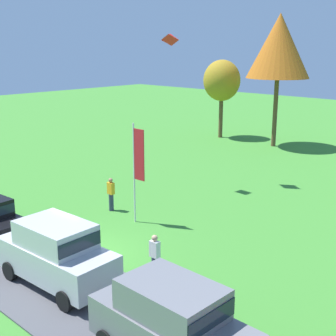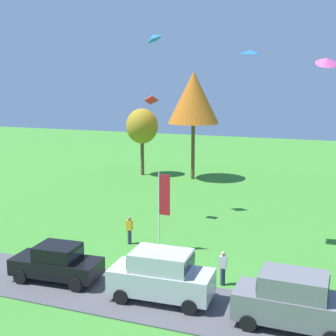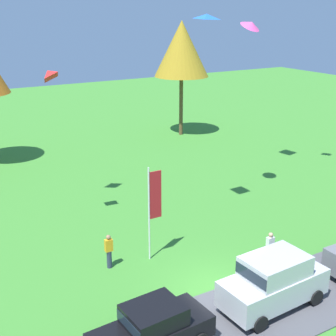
{
  "view_description": "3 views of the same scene",
  "coord_description": "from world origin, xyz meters",
  "px_view_note": "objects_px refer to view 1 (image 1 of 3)",
  "views": [
    {
      "loc": [
        14.27,
        -10.29,
        8.17
      ],
      "look_at": [
        0.34,
        4.56,
        2.8
      ],
      "focal_mm": 50.0,
      "sensor_mm": 36.0,
      "label": 1
    },
    {
      "loc": [
        8.56,
        -20.3,
        9.81
      ],
      "look_at": [
        -0.58,
        3.75,
        4.94
      ],
      "focal_mm": 50.0,
      "sensor_mm": 36.0,
      "label": 2
    },
    {
      "loc": [
        -10.65,
        -14.15,
        11.72
      ],
      "look_at": [
        1.22,
        6.24,
        3.63
      ],
      "focal_mm": 50.0,
      "sensor_mm": 36.0,
      "label": 3
    }
  ],
  "objects_px": {
    "car_suv_by_flagpole": "(56,251)",
    "tree_right_of_center": "(222,81)",
    "person_watching_sky": "(155,257)",
    "tree_lone_near": "(279,46)",
    "car_suv_far_end": "(172,321)",
    "flag_banner": "(137,161)",
    "kite_diamond_over_trees": "(171,38)",
    "person_on_lawn": "(111,194)"
  },
  "relations": [
    {
      "from": "car_suv_far_end",
      "to": "kite_diamond_over_trees",
      "type": "bearing_deg",
      "value": 132.97
    },
    {
      "from": "car_suv_by_flagpole",
      "to": "tree_right_of_center",
      "type": "bearing_deg",
      "value": 115.57
    },
    {
      "from": "tree_lone_near",
      "to": "car_suv_by_flagpole",
      "type": "bearing_deg",
      "value": -75.23
    },
    {
      "from": "person_on_lawn",
      "to": "kite_diamond_over_trees",
      "type": "xyz_separation_m",
      "value": [
        -0.73,
        5.22,
        7.68
      ]
    },
    {
      "from": "person_on_lawn",
      "to": "person_watching_sky",
      "type": "distance_m",
      "value": 7.63
    },
    {
      "from": "car_suv_by_flagpole",
      "to": "person_on_lawn",
      "type": "bearing_deg",
      "value": 126.02
    },
    {
      "from": "car_suv_far_end",
      "to": "kite_diamond_over_trees",
      "type": "xyz_separation_m",
      "value": [
        -11.03,
        11.84,
        7.26
      ]
    },
    {
      "from": "tree_lone_near",
      "to": "kite_diamond_over_trees",
      "type": "bearing_deg",
      "value": -84.01
    },
    {
      "from": "car_suv_far_end",
      "to": "person_watching_sky",
      "type": "relative_size",
      "value": 2.71
    },
    {
      "from": "car_suv_far_end",
      "to": "tree_lone_near",
      "type": "xyz_separation_m",
      "value": [
        -12.52,
        26.07,
        6.78
      ]
    },
    {
      "from": "person_watching_sky",
      "to": "tree_right_of_center",
      "type": "relative_size",
      "value": 0.25
    },
    {
      "from": "car_suv_far_end",
      "to": "flag_banner",
      "type": "height_order",
      "value": "flag_banner"
    },
    {
      "from": "tree_right_of_center",
      "to": "person_watching_sky",
      "type": "bearing_deg",
      "value": -57.94
    },
    {
      "from": "car_suv_by_flagpole",
      "to": "person_watching_sky",
      "type": "bearing_deg",
      "value": 50.39
    },
    {
      "from": "person_on_lawn",
      "to": "person_watching_sky",
      "type": "relative_size",
      "value": 1.0
    },
    {
      "from": "person_watching_sky",
      "to": "flag_banner",
      "type": "xyz_separation_m",
      "value": [
        -4.45,
        3.39,
        2.13
      ]
    },
    {
      "from": "tree_lone_near",
      "to": "tree_right_of_center",
      "type": "bearing_deg",
      "value": 179.71
    },
    {
      "from": "tree_lone_near",
      "to": "kite_diamond_over_trees",
      "type": "distance_m",
      "value": 14.31
    },
    {
      "from": "person_watching_sky",
      "to": "tree_lone_near",
      "type": "relative_size",
      "value": 0.16
    },
    {
      "from": "person_watching_sky",
      "to": "tree_right_of_center",
      "type": "height_order",
      "value": "tree_right_of_center"
    },
    {
      "from": "person_watching_sky",
      "to": "tree_lone_near",
      "type": "bearing_deg",
      "value": 111.18
    },
    {
      "from": "car_suv_by_flagpole",
      "to": "kite_diamond_over_trees",
      "type": "bearing_deg",
      "value": 114.72
    },
    {
      "from": "person_on_lawn",
      "to": "kite_diamond_over_trees",
      "type": "distance_m",
      "value": 9.32
    },
    {
      "from": "car_suv_far_end",
      "to": "flag_banner",
      "type": "xyz_separation_m",
      "value": [
        -8.03,
        6.38,
        1.72
      ]
    },
    {
      "from": "car_suv_by_flagpole",
      "to": "car_suv_far_end",
      "type": "bearing_deg",
      "value": -3.7
    },
    {
      "from": "car_suv_by_flagpole",
      "to": "kite_diamond_over_trees",
      "type": "height_order",
      "value": "kite_diamond_over_trees"
    },
    {
      "from": "tree_lone_near",
      "to": "flag_banner",
      "type": "xyz_separation_m",
      "value": [
        4.49,
        -19.69,
        -5.06
      ]
    },
    {
      "from": "car_suv_by_flagpole",
      "to": "kite_diamond_over_trees",
      "type": "relative_size",
      "value": 5.94
    },
    {
      "from": "flag_banner",
      "to": "person_on_lawn",
      "type": "bearing_deg",
      "value": 173.74
    },
    {
      "from": "car_suv_by_flagpole",
      "to": "flag_banner",
      "type": "relative_size",
      "value": 0.99
    },
    {
      "from": "car_suv_far_end",
      "to": "person_watching_sky",
      "type": "xyz_separation_m",
      "value": [
        -3.58,
        2.99,
        -0.42
      ]
    },
    {
      "from": "person_watching_sky",
      "to": "kite_diamond_over_trees",
      "type": "distance_m",
      "value": 13.89
    },
    {
      "from": "car_suv_by_flagpole",
      "to": "person_on_lawn",
      "type": "xyz_separation_m",
      "value": [
        -4.55,
        6.25,
        -0.42
      ]
    },
    {
      "from": "car_suv_far_end",
      "to": "kite_diamond_over_trees",
      "type": "distance_m",
      "value": 17.74
    },
    {
      "from": "car_suv_by_flagpole",
      "to": "car_suv_far_end",
      "type": "relative_size",
      "value": 1.01
    },
    {
      "from": "person_watching_sky",
      "to": "person_on_lawn",
      "type": "bearing_deg",
      "value": 151.57
    },
    {
      "from": "car_suv_by_flagpole",
      "to": "tree_lone_near",
      "type": "distance_m",
      "value": 27.43
    },
    {
      "from": "tree_lone_near",
      "to": "kite_diamond_over_trees",
      "type": "xyz_separation_m",
      "value": [
        1.49,
        -14.23,
        0.49
      ]
    },
    {
      "from": "kite_diamond_over_trees",
      "to": "tree_lone_near",
      "type": "bearing_deg",
      "value": 95.99
    },
    {
      "from": "person_watching_sky",
      "to": "tree_lone_near",
      "type": "xyz_separation_m",
      "value": [
        -8.94,
        23.08,
        7.2
      ]
    },
    {
      "from": "flag_banner",
      "to": "kite_diamond_over_trees",
      "type": "distance_m",
      "value": 8.35
    },
    {
      "from": "flag_banner",
      "to": "tree_right_of_center",
      "type": "bearing_deg",
      "value": 116.95
    }
  ]
}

